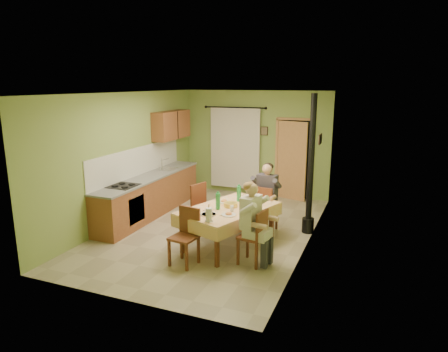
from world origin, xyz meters
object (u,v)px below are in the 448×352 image
at_px(man_right, 253,214).
at_px(dining_table, 229,227).
at_px(chair_right, 253,247).
at_px(stove_flue, 310,184).
at_px(man_far, 266,189).
at_px(chair_far, 266,217).
at_px(chair_near, 184,248).
at_px(chair_left, 205,219).

bearing_deg(man_right, dining_table, 58.44).
xyz_separation_m(dining_table, man_right, (0.63, -0.54, 0.50)).
bearing_deg(dining_table, chair_right, -21.09).
distance_m(dining_table, stove_flue, 1.89).
height_order(man_far, stove_flue, stove_flue).
distance_m(chair_right, stove_flue, 2.05).
height_order(dining_table, chair_far, chair_far).
distance_m(chair_far, stove_flue, 1.14).
xyz_separation_m(chair_right, stove_flue, (0.61, 1.81, 0.73)).
distance_m(chair_far, man_right, 1.70).
relative_size(chair_right, man_right, 0.69).
bearing_deg(man_far, chair_right, -74.13).
height_order(chair_near, stove_flue, stove_flue).
relative_size(chair_near, chair_left, 0.97).
relative_size(dining_table, stove_flue, 0.76).
distance_m(dining_table, chair_left, 0.86).
xyz_separation_m(chair_near, chair_left, (-0.29, 1.48, 0.00)).
bearing_deg(chair_right, chair_left, 61.75).
bearing_deg(chair_near, chair_left, -70.84).
xyz_separation_m(chair_far, chair_left, (-1.12, -0.55, 0.00)).
relative_size(chair_near, stove_flue, 0.35).
bearing_deg(man_right, chair_right, -90.00).
xyz_separation_m(chair_right, chair_left, (-1.34, 1.03, 0.00)).
height_order(chair_right, chair_left, chair_left).
distance_m(man_right, stove_flue, 1.92).
distance_m(dining_table, chair_near, 1.08).
bearing_deg(man_right, chair_left, 61.53).
height_order(dining_table, chair_near, chair_near).
bearing_deg(chair_near, man_far, -103.96).
bearing_deg(chair_left, chair_right, 71.22).
distance_m(dining_table, chair_right, 0.85).
distance_m(man_far, man_right, 1.61).
height_order(chair_right, stove_flue, stove_flue).
xyz_separation_m(chair_near, man_right, (1.04, 0.45, 0.59)).
distance_m(man_far, stove_flue, 0.87).
bearing_deg(stove_flue, chair_right, -108.46).
bearing_deg(man_right, chair_near, 122.62).
xyz_separation_m(dining_table, chair_left, (-0.70, 0.49, -0.09)).
xyz_separation_m(chair_left, man_right, (1.33, -1.03, 0.59)).
height_order(man_right, stove_flue, stove_flue).
xyz_separation_m(chair_left, man_far, (1.12, 0.56, 0.59)).
height_order(dining_table, man_right, man_right).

